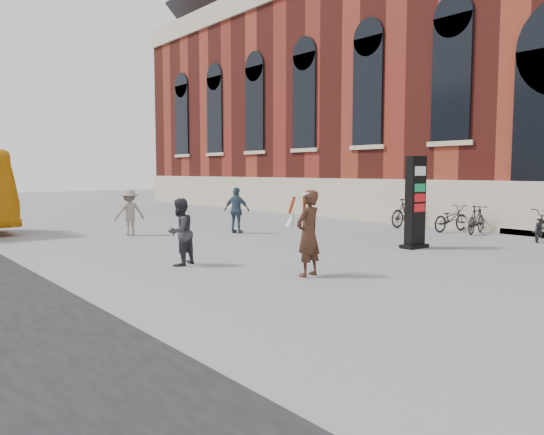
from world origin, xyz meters
TOP-DOWN VIEW (x-y plane):
  - ground at (0.00, 0.00)m, footprint 100.00×100.00m
  - station at (15.48, 6.00)m, footprint 12.15×44.50m
  - info_pylon at (4.24, 1.64)m, footprint 0.82×0.42m
  - woman at (-0.76, 0.56)m, footprint 0.75×0.70m
  - pedestrian_a at (-2.18, 3.27)m, footprint 0.91×0.83m
  - pedestrian_b at (-0.71, 9.38)m, footprint 1.05×0.69m
  - pedestrian_c at (2.41, 7.62)m, footprint 0.79×1.00m
  - bike_4 at (8.60, 0.24)m, footprint 1.90×1.17m
  - bike_5 at (8.60, 2.34)m, footprint 1.70×0.83m
  - bike_6 at (8.60, 3.31)m, footprint 1.80×0.73m
  - bike_7 at (8.60, 5.20)m, footprint 1.82×0.52m

SIDE VIEW (x-z plane):
  - ground at x=0.00m, z-range 0.00..0.00m
  - bike_6 at x=8.60m, z-range 0.00..0.93m
  - bike_4 at x=8.60m, z-range 0.00..0.94m
  - bike_5 at x=8.60m, z-range 0.00..0.98m
  - bike_7 at x=8.60m, z-range 0.00..1.10m
  - pedestrian_a at x=-2.18m, z-range 0.00..1.52m
  - pedestrian_b at x=-0.71m, z-range 0.00..1.53m
  - pedestrian_c at x=2.41m, z-range 0.00..1.58m
  - woman at x=-0.76m, z-range 0.02..1.78m
  - info_pylon at x=4.24m, z-range 0.00..2.54m
  - station at x=15.48m, z-range -1.49..17.66m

